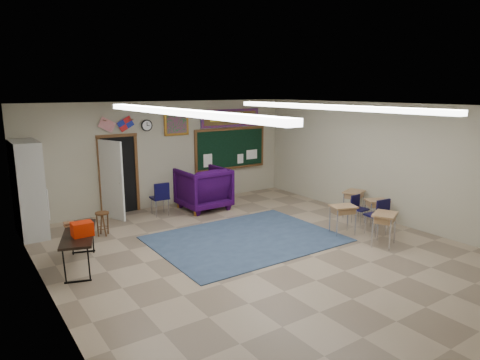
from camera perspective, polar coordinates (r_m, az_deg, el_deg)
floor at (r=9.04m, az=2.68°, el=-9.56°), size 9.00×9.00×0.00m
back_wall at (r=12.43m, az=-9.87°, el=3.40°), size 8.00×0.04×3.00m
left_wall at (r=7.02m, az=-24.32°, el=-4.11°), size 0.04×9.00×3.00m
right_wall at (r=11.43m, az=18.99°, el=2.18°), size 0.04×9.00×3.00m
ceiling at (r=8.41m, az=2.88°, el=9.81°), size 8.00×9.00×0.04m
area_rug at (r=9.75m, az=0.77°, el=-7.85°), size 4.00×3.00×0.02m
fluorescent_strips at (r=8.42m, az=2.88°, el=9.40°), size 3.86×6.00×0.10m
doorway at (r=11.83m, az=-16.10°, el=0.50°), size 1.10×0.89×2.16m
chalkboard at (r=13.45m, az=-1.24°, el=4.06°), size 2.55×0.14×1.30m
bulletin_board at (r=13.36m, az=-1.27°, el=8.26°), size 2.10×0.05×0.55m
framed_art_print at (r=12.45m, az=-8.47°, el=7.40°), size 0.75×0.05×0.65m
wall_clock at (r=12.08m, az=-12.33°, el=7.12°), size 0.32×0.05×0.32m
wall_flags at (r=11.76m, az=-16.17°, el=7.43°), size 1.16×0.06×0.70m
storage_cabinet at (r=10.86m, az=-26.36°, el=-1.07°), size 0.59×1.25×2.20m
wingback_armchair at (r=12.08m, az=-4.92°, el=-1.11°), size 1.28×1.31×1.18m
student_chair_reading at (r=11.64m, az=-10.67°, el=-2.45°), size 0.48×0.48×0.91m
student_chair_desk_a at (r=10.43m, az=17.71°, el=-4.62°), size 0.48×0.48×0.88m
student_chair_desk_b at (r=11.16m, az=15.69°, el=-3.86°), size 0.38×0.38×0.71m
student_desk_front_left at (r=10.26m, az=13.54°, el=-4.98°), size 0.67×0.58×0.68m
student_desk_front_right at (r=11.70m, az=14.90°, el=-2.90°), size 0.70×0.61×0.70m
student_desk_back_left at (r=9.77m, az=18.66°, el=-6.03°), size 0.74×0.66×0.72m
student_desk_back_right at (r=11.19m, az=17.73°, el=-3.93°), size 0.65×0.59×0.64m
folding_table at (r=8.75m, az=-20.56°, el=-8.49°), size 1.04×1.73×0.94m
wooden_stool at (r=10.41m, az=-17.84°, el=-5.54°), size 0.31×0.31×0.55m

